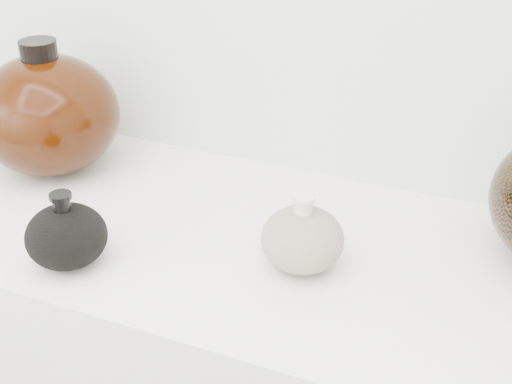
% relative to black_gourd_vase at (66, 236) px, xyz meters
% --- Properties ---
extents(black_gourd_vase, '(0.16, 0.16, 0.12)m').
position_rel_black_gourd_vase_xyz_m(black_gourd_vase, '(0.00, 0.00, 0.00)').
color(black_gourd_vase, black).
rests_on(black_gourd_vase, display_counter).
extents(cream_gourd_vase, '(0.13, 0.13, 0.12)m').
position_rel_black_gourd_vase_xyz_m(cream_gourd_vase, '(0.31, 0.12, 0.00)').
color(cream_gourd_vase, beige).
rests_on(cream_gourd_vase, display_counter).
extents(left_round_pot, '(0.32, 0.32, 0.24)m').
position_rel_black_gourd_vase_xyz_m(left_round_pot, '(-0.21, 0.24, 0.06)').
color(left_round_pot, black).
rests_on(left_round_pot, display_counter).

